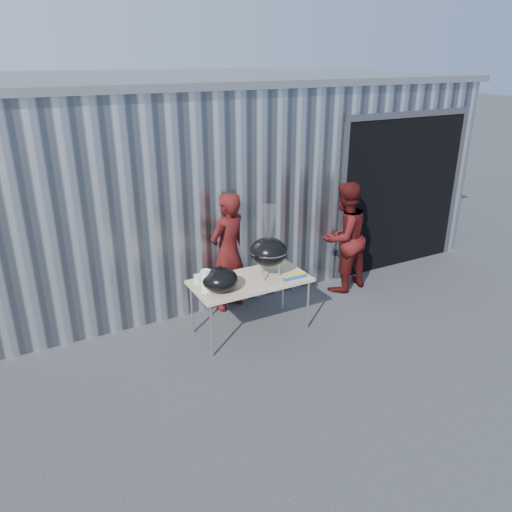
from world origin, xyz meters
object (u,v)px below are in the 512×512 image
kettle_grill (269,247)px  person_cook (228,252)px  person_bystander (344,237)px  folding_table (250,282)px

kettle_grill → person_cook: (-0.19, 0.79, -0.31)m
person_bystander → folding_table: bearing=4.6°
kettle_grill → person_bystander: size_ratio=0.56×
person_bystander → person_cook: bearing=-18.4°
folding_table → person_bystander: size_ratio=0.88×
person_cook → person_bystander: 1.83m
folding_table → person_cook: bearing=85.9°
kettle_grill → person_bystander: bearing=18.0°
kettle_grill → person_bystander: (1.62, 0.53, -0.31)m
kettle_grill → folding_table: bearing=170.8°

